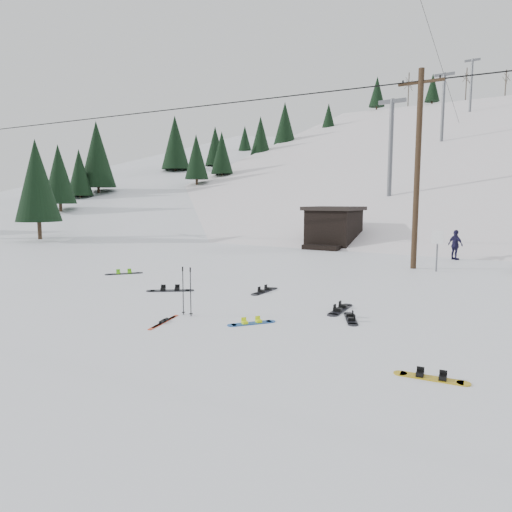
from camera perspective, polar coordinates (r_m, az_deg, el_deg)
The scene contains 21 objects.
ground at distance 11.03m, azimuth -9.95°, elevation -9.84°, with size 200.00×200.00×0.00m, color white.
ski_slope at distance 64.95m, azimuth 25.58°, elevation -7.21°, with size 60.00×75.00×45.00m, color white.
ridge_left at distance 71.93m, azimuth -5.01°, elevation -4.39°, with size 34.00×85.00×38.00m, color white.
treeline_left at distance 63.14m, azimuth -8.12°, elevation 4.05°, with size 20.00×64.00×10.00m, color black, non-canonical shape.
treeline_crest at distance 94.07m, azimuth 28.36°, elevation 4.23°, with size 50.00×6.00×10.00m, color black, non-canonical shape.
utility_pole at distance 22.40m, azimuth 19.53°, elevation 10.46°, with size 2.00×0.26×9.00m.
trail_sign at distance 21.79m, azimuth 21.72°, elevation 1.50°, with size 0.50×0.09×1.85m.
lift_hut at distance 31.22m, azimuth 9.65°, elevation 3.58°, with size 3.40×4.10×2.75m.
lift_tower_near at distance 39.64m, azimuth 16.51°, elevation 13.51°, with size 2.20×0.36×8.00m.
lift_tower_mid at distance 59.87m, azimuth 22.36°, elevation 17.26°, with size 2.20×0.36×8.00m.
lift_tower_far at distance 80.51m, azimuth 25.32°, elevation 19.04°, with size 2.20×0.36×8.00m.
hero_snowboard at distance 11.91m, azimuth -0.55°, elevation -8.35°, with size 0.88×1.10×0.09m.
hero_skis at distance 12.27m, azimuth -11.45°, elevation -8.03°, with size 0.49×1.47×0.08m.
ski_poles at distance 12.74m, azimuth -8.65°, elevation -4.31°, with size 0.37×0.10×1.35m.
board_scatter_a at distance 16.35m, azimuth -10.68°, elevation -4.22°, with size 1.40×1.13×0.12m.
board_scatter_b at distance 15.96m, azimuth 1.08°, elevation -4.37°, with size 0.33×1.58×0.11m.
board_scatter_c at distance 20.55m, azimuth -16.18°, elevation -2.09°, with size 1.08×1.35×0.11m.
board_scatter_d at distance 12.59m, azimuth 11.75°, elevation -7.63°, with size 0.80×1.31×0.10m.
board_scatter_e at distance 9.00m, azimuth 21.05°, elevation -14.00°, with size 1.30×0.36×0.09m.
board_scatter_f at distance 13.53m, azimuth 10.49°, elevation -6.56°, with size 0.42×1.68×0.12m.
skier_navy at distance 26.55m, azimuth 23.67°, elevation 1.28°, with size 0.94×0.39×1.61m, color #191637.
Camera 1 is at (7.20, -7.74, 3.18)m, focal length 32.00 mm.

